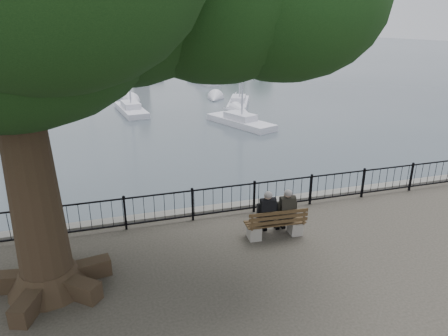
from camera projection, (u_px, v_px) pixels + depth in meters
name	position (u px, v px, depth m)	size (l,w,h in m)	color
harbor	(220.00, 223.00, 13.17)	(260.00, 260.00, 1.20)	#5E5C58
railing	(224.00, 200.00, 12.36)	(22.06, 0.06, 1.00)	black
bench	(275.00, 226.00, 11.23)	(1.73, 0.61, 0.90)	slate
person_left	(266.00, 215.00, 11.15)	(0.43, 0.72, 1.43)	black
person_right	(285.00, 213.00, 11.27)	(0.43, 0.72, 1.43)	black
lion_monument	(139.00, 58.00, 55.39)	(5.65, 5.65, 8.43)	#5E5C58
sailboat_b	(131.00, 108.00, 31.63)	(2.36, 5.96, 13.48)	silver
sailboat_c	(240.00, 120.00, 27.71)	(3.63, 5.90, 11.93)	silver
sailboat_d	(238.00, 102.00, 34.21)	(3.62, 5.80, 10.87)	silver
sailboat_f	(121.00, 91.00, 39.69)	(2.39, 4.79, 9.66)	silver
sailboat_g	(203.00, 81.00, 46.94)	(2.79, 5.81, 10.45)	silver
sailboat_h	(87.00, 80.00, 47.33)	(1.46, 5.19, 12.18)	silver
far_shore	(234.00, 36.00, 87.68)	(30.00, 8.60, 9.18)	#2F2B25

